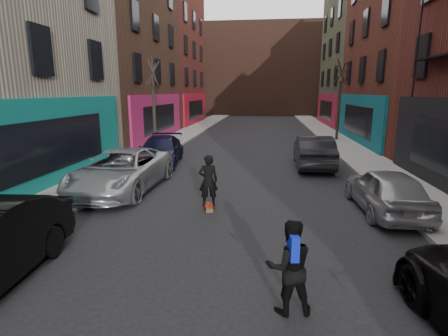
% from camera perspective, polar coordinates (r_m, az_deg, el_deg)
% --- Properties ---
extents(sidewalk_left, '(2.50, 84.00, 0.13)m').
position_cam_1_polar(sidewalk_left, '(34.42, -5.03, 6.24)').
color(sidewalk_left, gray).
rests_on(sidewalk_left, ground).
extents(sidewalk_right, '(2.50, 84.00, 0.13)m').
position_cam_1_polar(sidewalk_right, '(34.11, 16.10, 5.75)').
color(sidewalk_right, gray).
rests_on(sidewalk_right, ground).
extents(buildings_left, '(12.00, 56.00, 16.50)m').
position_cam_1_polar(buildings_left, '(24.60, -31.22, 21.30)').
color(buildings_left, maroon).
rests_on(buildings_left, ground).
extents(building_far, '(40.00, 10.00, 14.00)m').
position_cam_1_polar(building_far, '(59.57, 6.34, 15.48)').
color(building_far, '#47281E').
rests_on(building_far, ground).
extents(tree_left_far, '(2.00, 2.00, 6.50)m').
position_cam_1_polar(tree_left_far, '(22.60, -11.43, 11.28)').
color(tree_left_far, black).
rests_on(tree_left_far, sidewalk_left).
extents(tree_right_far, '(2.00, 2.00, 6.80)m').
position_cam_1_polar(tree_right_far, '(28.00, 18.34, 11.38)').
color(tree_right_far, black).
rests_on(tree_right_far, sidewalk_right).
extents(parked_left_far, '(2.74, 5.71, 1.57)m').
position_cam_1_polar(parked_left_far, '(13.87, -16.32, -0.37)').
color(parked_left_far, '#9CA0A5').
rests_on(parked_left_far, ground).
extents(parked_left_end, '(2.60, 5.15, 1.44)m').
position_cam_1_polar(parked_left_end, '(18.42, -10.35, 2.79)').
color(parked_left_end, black).
rests_on(parked_left_end, ground).
extents(parked_right_far, '(1.82, 4.22, 1.42)m').
position_cam_1_polar(parked_right_far, '(12.04, 24.95, -3.32)').
color(parked_right_far, '#9A9CA2').
rests_on(parked_right_far, ground).
extents(parked_right_end, '(1.74, 4.85, 1.59)m').
position_cam_1_polar(parked_right_end, '(18.05, 14.38, 2.65)').
color(parked_right_end, black).
rests_on(parked_right_end, ground).
extents(skateboard, '(0.42, 0.83, 0.10)m').
position_cam_1_polar(skateboard, '(11.42, -2.54, -6.41)').
color(skateboard, brown).
rests_on(skateboard, ground).
extents(skateboarder, '(0.70, 0.55, 1.69)m').
position_cam_1_polar(skateboarder, '(11.17, -2.58, -2.07)').
color(skateboarder, black).
rests_on(skateboarder, skateboard).
extents(pedestrian, '(0.91, 0.77, 1.67)m').
position_cam_1_polar(pedestrian, '(6.21, 10.64, -15.50)').
color(pedestrian, black).
rests_on(pedestrian, ground).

